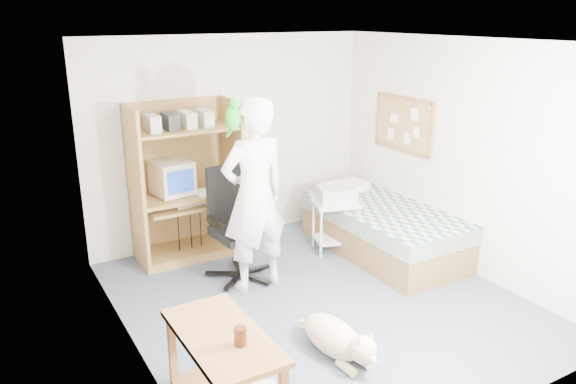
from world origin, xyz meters
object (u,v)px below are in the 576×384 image
object	(u,v)px
computer_hutch	(186,187)
bed	(383,229)
side_desk	(224,368)
office_chair	(237,239)
printer_cart	(336,218)
person	(254,196)
dog	(337,338)

from	to	relation	value
computer_hutch	bed	xyz separation A→B (m)	(2.00, -1.12, -0.53)
bed	side_desk	size ratio (longest dim) A/B	2.02
office_chair	printer_cart	distance (m)	1.29
person	office_chair	bearing A→B (deg)	-84.46
bed	printer_cart	world-z (taller)	bed
computer_hutch	dog	world-z (taller)	computer_hutch
office_chair	computer_hutch	bearing A→B (deg)	102.28
person	dog	distance (m)	1.67
computer_hutch	office_chair	world-z (taller)	computer_hutch
bed	side_desk	bearing A→B (deg)	-147.50
side_desk	dog	world-z (taller)	side_desk
dog	side_desk	bearing A→B (deg)	-168.48
computer_hutch	side_desk	world-z (taller)	computer_hutch
bed	dog	bearing A→B (deg)	-138.83
computer_hutch	person	xyz separation A→B (m)	(0.30, -1.14, 0.17)
dog	printer_cart	size ratio (longest dim) A/B	1.59
computer_hutch	side_desk	distance (m)	3.08
computer_hutch	dog	bearing A→B (deg)	-83.14
computer_hutch	office_chair	xyz separation A→B (m)	(0.25, -0.83, -0.40)
computer_hutch	side_desk	size ratio (longest dim) A/B	1.80
printer_cart	office_chair	bearing A→B (deg)	-161.32
side_desk	printer_cart	world-z (taller)	side_desk
side_desk	person	size ratio (longest dim) A/B	0.51
computer_hutch	side_desk	xyz separation A→B (m)	(-0.85, -2.94, -0.33)
side_desk	person	bearing A→B (deg)	57.29
printer_cart	side_desk	bearing A→B (deg)	-120.52
dog	office_chair	bearing A→B (deg)	87.29
computer_hutch	printer_cart	xyz separation A→B (m)	(1.54, -0.81, -0.41)
computer_hutch	printer_cart	distance (m)	1.79
computer_hutch	dog	size ratio (longest dim) A/B	1.82
computer_hutch	bed	bearing A→B (deg)	-29.29
office_chair	printer_cart	xyz separation A→B (m)	(1.29, 0.02, -0.01)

